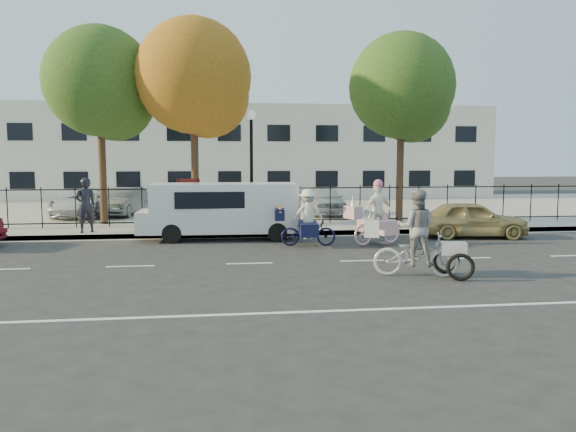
{
  "coord_description": "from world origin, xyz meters",
  "views": [
    {
      "loc": [
        -0.82,
        -14.3,
        2.74
      ],
      "look_at": [
        1.17,
        1.2,
        1.1
      ],
      "focal_mm": 35.0,
      "sensor_mm": 36.0,
      "label": 1
    }
  ],
  "objects": [
    {
      "name": "parking_lot",
      "position": [
        0.0,
        15.0,
        0.07
      ],
      "size": [
        60.0,
        15.6,
        0.15
      ],
      "primitive_type": "cube",
      "color": "#A8A399",
      "rests_on": "ground"
    },
    {
      "name": "curb",
      "position": [
        0.0,
        5.05,
        0.07
      ],
      "size": [
        60.0,
        0.1,
        0.15
      ],
      "primitive_type": "cube",
      "color": "#A8A399",
      "rests_on": "ground"
    },
    {
      "name": "tree_mid",
      "position": [
        -1.47,
        7.36,
        5.54
      ],
      "size": [
        4.32,
        4.32,
        7.92
      ],
      "color": "#442D1D",
      "rests_on": "ground"
    },
    {
      "name": "unicorn_bike",
      "position": [
        4.16,
        2.65,
        0.76
      ],
      "size": [
        2.08,
        1.51,
        2.06
      ],
      "rotation": [
        0.0,
        0.0,
        1.95
      ],
      "color": "#F3B9CF",
      "rests_on": "ground"
    },
    {
      "name": "white_van",
      "position": [
        -0.63,
        4.5,
        1.03
      ],
      "size": [
        5.31,
        1.92,
        1.87
      ],
      "rotation": [
        0.0,
        0.0,
        -0.03
      ],
      "color": "white",
      "rests_on": "ground"
    },
    {
      "name": "tree_west",
      "position": [
        -5.04,
        8.26,
        5.41
      ],
      "size": [
        4.21,
        4.21,
        7.72
      ],
      "color": "#442D1D",
      "rests_on": "ground"
    },
    {
      "name": "lamppost",
      "position": [
        0.5,
        6.8,
        3.11
      ],
      "size": [
        0.36,
        0.36,
        4.33
      ],
      "color": "black",
      "rests_on": "sidewalk"
    },
    {
      "name": "lot_car_b",
      "position": [
        -6.5,
        11.24,
        0.76
      ],
      "size": [
        2.88,
        4.72,
        1.22
      ],
      "primitive_type": "imported",
      "rotation": [
        0.0,
        0.0,
        -0.2
      ],
      "color": "silver",
      "rests_on": "parking_lot"
    },
    {
      "name": "tree_east",
      "position": [
        6.58,
        7.36,
        5.32
      ],
      "size": [
        4.14,
        4.14,
        7.59
      ],
      "color": "#442D1D",
      "rests_on": "ground"
    },
    {
      "name": "ground",
      "position": [
        0.0,
        0.0,
        0.0
      ],
      "size": [
        120.0,
        120.0,
        0.0
      ],
      "primitive_type": "plane",
      "color": "#333334"
    },
    {
      "name": "lot_car_d",
      "position": [
        4.03,
        10.68,
        0.8
      ],
      "size": [
        1.57,
        3.84,
        1.3
      ],
      "primitive_type": "imported",
      "rotation": [
        0.0,
        0.0,
        0.01
      ],
      "color": "#B7B8BF",
      "rests_on": "parking_lot"
    },
    {
      "name": "bull_bike",
      "position": [
        1.96,
        2.72,
        0.71
      ],
      "size": [
        1.92,
        1.32,
        1.77
      ],
      "rotation": [
        0.0,
        0.0,
        1.49
      ],
      "color": "#110F33",
      "rests_on": "ground"
    },
    {
      "name": "road_markings",
      "position": [
        0.0,
        0.0,
        0.01
      ],
      "size": [
        60.0,
        9.52,
        0.01
      ],
      "primitive_type": null,
      "color": "silver",
      "rests_on": "ground"
    },
    {
      "name": "sidewalk",
      "position": [
        0.0,
        6.1,
        0.07
      ],
      "size": [
        60.0,
        2.2,
        0.15
      ],
      "primitive_type": "cube",
      "color": "#A8A399",
      "rests_on": "ground"
    },
    {
      "name": "iron_fence",
      "position": [
        0.0,
        7.2,
        0.9
      ],
      "size": [
        58.0,
        0.06,
        1.5
      ],
      "primitive_type": null,
      "color": "black",
      "rests_on": "sidewalk"
    },
    {
      "name": "zebra_trike",
      "position": [
        3.73,
        -2.02,
        0.78
      ],
      "size": [
        2.34,
        1.39,
        2.01
      ],
      "rotation": [
        0.0,
        0.0,
        1.28
      ],
      "color": "silver",
      "rests_on": "ground"
    },
    {
      "name": "pedestrian",
      "position": [
        -5.3,
        5.63,
        1.1
      ],
      "size": [
        0.82,
        0.73,
        1.9
      ],
      "primitive_type": "imported",
      "rotation": [
        0.0,
        0.0,
        3.63
      ],
      "color": "black",
      "rests_on": "sidewalk"
    },
    {
      "name": "street_sign",
      "position": [
        -1.85,
        6.8,
        1.42
      ],
      "size": [
        0.85,
        0.06,
        1.8
      ],
      "color": "black",
      "rests_on": "sidewalk"
    },
    {
      "name": "building",
      "position": [
        0.0,
        25.0,
        3.0
      ],
      "size": [
        34.0,
        10.0,
        6.0
      ],
      "primitive_type": "cube",
      "color": "silver",
      "rests_on": "ground"
    },
    {
      "name": "gold_sedan",
      "position": [
        7.83,
        3.8,
        0.63
      ],
      "size": [
        3.85,
        1.95,
        1.26
      ],
      "primitive_type": "imported",
      "rotation": [
        0.0,
        0.0,
        1.44
      ],
      "color": "#A18F57",
      "rests_on": "ground"
    },
    {
      "name": "lot_car_c",
      "position": [
        -4.94,
        11.4,
        0.77
      ],
      "size": [
        2.0,
        3.92,
        1.23
      ],
      "primitive_type": "imported",
      "rotation": [
        0.0,
        0.0,
        -0.19
      ],
      "color": "#51565A",
      "rests_on": "parking_lot"
    }
  ]
}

